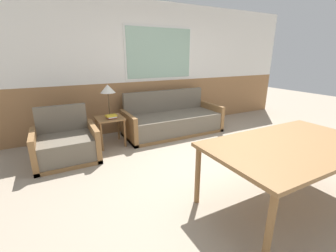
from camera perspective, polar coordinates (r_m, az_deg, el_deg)
The scene contains 8 objects.
ground_plane at distance 3.51m, azimuth 18.36°, elevation -10.99°, with size 16.00×16.00×0.00m, color gray.
wall_back at distance 5.24m, azimuth -1.63°, elevation 14.74°, with size 7.20×0.09×2.70m.
couch at distance 4.85m, azimuth 1.14°, elevation 1.20°, with size 2.07×0.89×0.88m.
armchair at distance 3.95m, azimuth -24.46°, elevation -4.47°, with size 0.95×0.81×0.83m.
side_table at distance 4.27m, azimuth -14.56°, elevation 0.83°, with size 0.48×0.48×0.53m.
table_lamp at distance 4.23m, azimuth -15.04°, elevation 8.85°, with size 0.27×0.27×0.59m.
book_stack at distance 4.16m, azimuth -14.17°, elevation 2.35°, with size 0.20×0.16×0.07m.
dining_table at distance 2.75m, azimuth 28.92°, elevation -5.10°, with size 1.87×1.06×0.73m.
Camera 1 is at (-2.32, -2.07, 1.62)m, focal length 24.00 mm.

